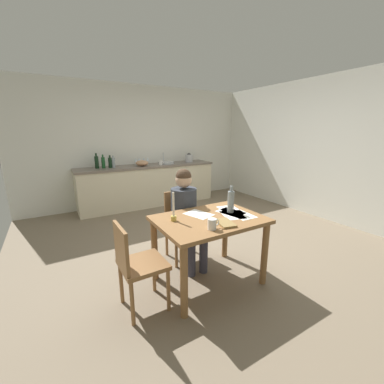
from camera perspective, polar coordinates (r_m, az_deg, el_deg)
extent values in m
cube|color=#7A6B56|center=(3.76, 2.55, -11.91)|extent=(5.20, 5.20, 0.04)
cube|color=silver|center=(5.74, -11.81, 10.61)|extent=(5.20, 0.12, 2.60)
cube|color=silver|center=(5.28, 27.44, 9.03)|extent=(0.12, 5.20, 2.60)
cube|color=beige|center=(5.53, -10.14, 1.43)|extent=(2.98, 0.60, 0.86)
cube|color=#72665B|center=(5.45, -10.34, 6.05)|extent=(3.02, 0.64, 0.04)
cube|color=olive|center=(2.58, 4.09, -6.51)|extent=(1.11, 0.80, 0.04)
cylinder|color=olive|center=(2.26, -1.88, -20.43)|extent=(0.07, 0.07, 0.71)
cylinder|color=olive|center=(2.80, 16.69, -13.76)|extent=(0.07, 0.07, 0.71)
cylinder|color=olive|center=(2.80, -8.79, -13.32)|extent=(0.07, 0.07, 0.71)
cylinder|color=olive|center=(3.24, 7.81, -9.22)|extent=(0.07, 0.07, 0.71)
cube|color=olive|center=(3.13, -2.07, -7.78)|extent=(0.43, 0.43, 0.04)
cube|color=olive|center=(3.22, -3.42, -3.20)|extent=(0.36, 0.06, 0.40)
cylinder|color=olive|center=(3.03, -3.72, -13.54)|extent=(0.04, 0.04, 0.45)
cylinder|color=olive|center=(3.16, 2.13, -12.31)|extent=(0.04, 0.04, 0.45)
cylinder|color=olive|center=(3.32, -5.97, -11.02)|extent=(0.04, 0.04, 0.45)
cylinder|color=olive|center=(3.44, -0.55, -10.02)|extent=(0.04, 0.04, 0.45)
cylinder|color=#333842|center=(3.04, -1.93, -3.78)|extent=(0.35, 0.35, 0.50)
sphere|color=#D8AD8C|center=(2.94, -1.98, 2.89)|extent=(0.20, 0.20, 0.20)
sphere|color=#473323|center=(2.94, -1.99, 3.66)|extent=(0.19, 0.19, 0.19)
cylinder|color=#383847|center=(2.93, -1.81, -9.68)|extent=(0.16, 0.39, 0.13)
cylinder|color=#383847|center=(2.88, -0.19, -15.17)|extent=(0.10, 0.10, 0.45)
cylinder|color=#383847|center=(3.00, 1.02, -9.14)|extent=(0.16, 0.39, 0.13)
cylinder|color=#383847|center=(2.95, 2.72, -14.48)|extent=(0.10, 0.10, 0.45)
cube|color=olive|center=(2.37, -11.45, -16.28)|extent=(0.41, 0.41, 0.04)
cube|color=olive|center=(2.22, -16.31, -12.58)|extent=(0.04, 0.36, 0.40)
cylinder|color=olive|center=(2.41, -5.57, -21.91)|extent=(0.04, 0.04, 0.44)
cylinder|color=olive|center=(2.67, -8.92, -18.06)|extent=(0.04, 0.04, 0.44)
cylinder|color=olive|center=(2.32, -13.87, -24.02)|extent=(0.04, 0.04, 0.44)
cylinder|color=olive|center=(2.59, -16.32, -19.70)|extent=(0.04, 0.04, 0.44)
cylinder|color=white|center=(2.27, 4.74, -7.52)|extent=(0.08, 0.08, 0.10)
torus|color=white|center=(2.30, 5.70, -7.17)|extent=(0.07, 0.01, 0.07)
cylinder|color=gold|center=(2.48, -4.34, -6.21)|extent=(0.06, 0.06, 0.05)
cylinder|color=white|center=(2.44, -4.40, -2.90)|extent=(0.02, 0.02, 0.25)
cube|color=olive|center=(2.42, 7.81, -7.23)|extent=(0.19, 0.26, 0.02)
cube|color=white|center=(2.77, 9.09, -4.69)|extent=(0.28, 0.34, 0.00)
cube|color=white|center=(2.69, 9.52, -5.31)|extent=(0.28, 0.34, 0.00)
cube|color=white|center=(2.86, 8.84, -4.08)|extent=(0.27, 0.33, 0.00)
cube|color=white|center=(2.67, 1.58, -5.24)|extent=(0.29, 0.35, 0.00)
cube|color=white|center=(2.70, 11.55, -5.28)|extent=(0.22, 0.30, 0.00)
cylinder|color=#8C999E|center=(2.73, 9.10, -2.32)|extent=(0.07, 0.07, 0.24)
cylinder|color=#8C999E|center=(2.69, 9.23, 0.78)|extent=(0.03, 0.03, 0.06)
cylinder|color=#B2B7BC|center=(5.61, -6.05, 6.85)|extent=(0.36, 0.36, 0.04)
cylinder|color=silver|center=(5.74, -6.75, 8.01)|extent=(0.02, 0.02, 0.24)
cylinder|color=black|center=(5.23, -21.50, 6.51)|extent=(0.08, 0.08, 0.24)
cylinder|color=black|center=(5.21, -21.65, 8.16)|extent=(0.03, 0.03, 0.06)
cylinder|color=#194C23|center=(5.21, -20.13, 6.47)|extent=(0.07, 0.07, 0.22)
cylinder|color=#194C23|center=(5.20, -20.26, 7.95)|extent=(0.03, 0.03, 0.05)
cylinder|color=black|center=(5.21, -18.68, 6.52)|extent=(0.07, 0.07, 0.21)
cylinder|color=black|center=(5.20, -18.79, 7.92)|extent=(0.03, 0.03, 0.05)
cylinder|color=#8C999E|center=(5.20, -17.98, 6.51)|extent=(0.07, 0.07, 0.19)
cylinder|color=#8C999E|center=(5.19, -18.08, 7.84)|extent=(0.03, 0.03, 0.05)
ellipsoid|color=tan|center=(5.33, -11.68, 6.68)|extent=(0.26, 0.26, 0.12)
cylinder|color=#B7BABF|center=(5.87, -0.73, 7.95)|extent=(0.18, 0.18, 0.18)
cone|color=#262628|center=(5.86, -0.73, 9.02)|extent=(0.11, 0.11, 0.04)
cylinder|color=silver|center=(5.60, -10.32, 6.50)|extent=(0.06, 0.06, 0.00)
cylinder|color=silver|center=(5.60, -10.34, 6.88)|extent=(0.01, 0.01, 0.07)
cone|color=silver|center=(5.59, -10.37, 7.64)|extent=(0.07, 0.07, 0.08)
cylinder|color=silver|center=(5.57, -11.22, 6.42)|extent=(0.06, 0.06, 0.00)
cylinder|color=silver|center=(5.57, -11.24, 6.80)|extent=(0.01, 0.01, 0.07)
cone|color=silver|center=(5.56, -11.28, 7.56)|extent=(0.07, 0.07, 0.08)
cylinder|color=silver|center=(5.54, -12.31, 6.32)|extent=(0.06, 0.06, 0.00)
cylinder|color=silver|center=(5.53, -12.33, 6.69)|extent=(0.01, 0.01, 0.07)
cone|color=silver|center=(5.52, -12.37, 7.47)|extent=(0.07, 0.07, 0.08)
cylinder|color=silver|center=(5.52, -13.00, 6.25)|extent=(0.06, 0.06, 0.00)
cylinder|color=silver|center=(5.51, -13.02, 6.63)|extent=(0.01, 0.01, 0.07)
cone|color=silver|center=(5.50, -13.06, 7.40)|extent=(0.07, 0.07, 0.08)
cylinder|color=white|center=(5.39, -7.41, 6.82)|extent=(0.07, 0.07, 0.10)
torus|color=white|center=(5.40, -7.02, 6.91)|extent=(0.07, 0.01, 0.07)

